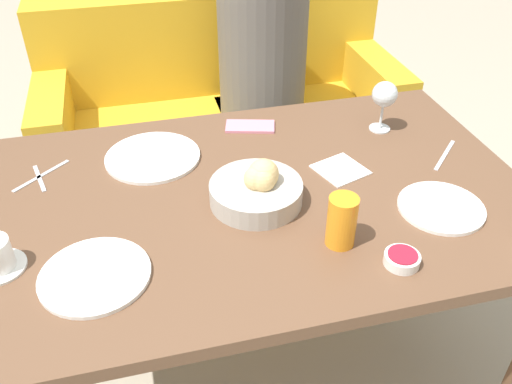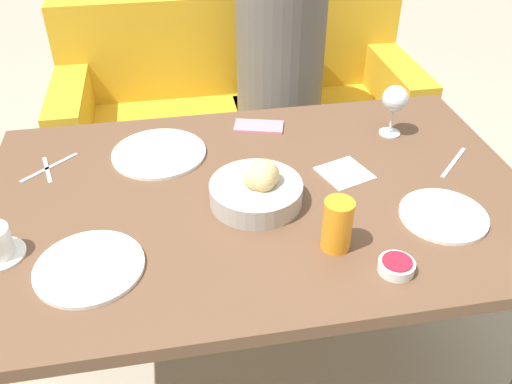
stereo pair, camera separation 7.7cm
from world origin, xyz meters
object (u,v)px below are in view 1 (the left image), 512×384
object	(u,v)px
couch	(220,127)
napkin	(340,170)
plate_near_left	(95,275)
plate_near_right	(441,207)
jam_bowl_berry	(402,259)
juice_glass	(342,221)
cell_phone	(250,126)
fork_silver	(42,176)
spoon_coffee	(39,178)
wine_glass	(384,96)
knife_silver	(445,155)
plate_far_center	(153,157)
bread_basket	(257,189)
seated_person	(262,98)

from	to	relation	value
couch	napkin	world-z (taller)	couch
plate_near_left	plate_near_right	distance (m)	0.84
plate_near_left	jam_bowl_berry	xyz separation A→B (m)	(0.65, -0.12, 0.01)
juice_glass	cell_phone	xyz separation A→B (m)	(-0.07, 0.57, -0.06)
fork_silver	spoon_coffee	world-z (taller)	same
couch	spoon_coffee	size ratio (longest dim) A/B	11.63
napkin	cell_phone	distance (m)	0.34
juice_glass	wine_glass	bearing A→B (deg)	56.00
plate_near_right	knife_silver	bearing A→B (deg)	58.03
couch	cell_phone	distance (m)	0.90
juice_glass	spoon_coffee	bearing A→B (deg)	147.48
knife_silver	plate_far_center	bearing A→B (deg)	166.99
plate_near_left	spoon_coffee	world-z (taller)	plate_near_left
bread_basket	knife_silver	xyz separation A→B (m)	(0.57, 0.08, -0.04)
plate_far_center	knife_silver	bearing A→B (deg)	-13.01
fork_silver	spoon_coffee	xyz separation A→B (m)	(-0.00, -0.01, 0.00)
plate_far_center	wine_glass	distance (m)	0.70
fork_silver	cell_phone	xyz separation A→B (m)	(0.61, 0.12, 0.00)
knife_silver	cell_phone	distance (m)	0.58
couch	napkin	distance (m)	1.17
wine_glass	spoon_coffee	distance (m)	1.00
jam_bowl_berry	napkin	size ratio (longest dim) A/B	0.51
plate_far_center	fork_silver	distance (m)	0.30
plate_far_center	jam_bowl_berry	xyz separation A→B (m)	(0.49, -0.56, 0.01)
plate_far_center	juice_glass	xyz separation A→B (m)	(0.38, -0.46, 0.06)
seated_person	spoon_coffee	xyz separation A→B (m)	(-0.82, -0.76, 0.23)
plate_near_right	fork_silver	world-z (taller)	plate_near_right
knife_silver	seated_person	bearing A→B (deg)	107.82
juice_glass	knife_silver	bearing A→B (deg)	32.88
seated_person	juice_glass	distance (m)	1.24
plate_far_center	spoon_coffee	world-z (taller)	plate_far_center
plate_near_left	wine_glass	bearing A→B (deg)	27.15
seated_person	bread_basket	world-z (taller)	seated_person
bread_basket	plate_near_left	xyz separation A→B (m)	(-0.40, -0.17, -0.03)
knife_silver	napkin	world-z (taller)	napkin
couch	napkin	bearing A→B (deg)	-82.50
wine_glass	fork_silver	xyz separation A→B (m)	(-0.99, -0.01, -0.11)
spoon_coffee	plate_near_left	bearing A→B (deg)	-71.26
bread_basket	napkin	size ratio (longest dim) A/B	1.49
plate_near_left	wine_glass	distance (m)	0.97
couch	bread_basket	distance (m)	1.25
juice_glass	spoon_coffee	world-z (taller)	juice_glass
spoon_coffee	napkin	distance (m)	0.81
couch	seated_person	world-z (taller)	seated_person
plate_far_center	cell_phone	xyz separation A→B (m)	(0.31, 0.11, -0.00)
plate_near_left	wine_glass	xyz separation A→B (m)	(0.86, 0.44, 0.11)
fork_silver	napkin	world-z (taller)	napkin
plate_far_center	spoon_coffee	bearing A→B (deg)	-174.97
plate_near_left	bread_basket	bearing A→B (deg)	23.47
plate_far_center	spoon_coffee	distance (m)	0.31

